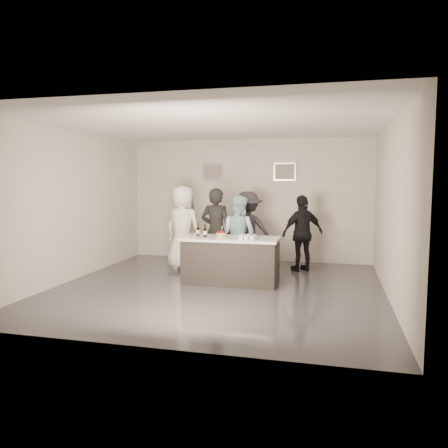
# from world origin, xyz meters

# --- Properties ---
(floor) EXTENTS (6.00, 6.00, 0.00)m
(floor) POSITION_xyz_m (0.00, 0.00, 0.00)
(floor) COLOR #3D3D42
(floor) RESTS_ON ground
(ceiling) EXTENTS (6.00, 6.00, 0.00)m
(ceiling) POSITION_xyz_m (0.00, 0.00, 3.00)
(ceiling) COLOR white
(wall_back) EXTENTS (6.00, 0.04, 3.00)m
(wall_back) POSITION_xyz_m (0.00, 3.00, 1.50)
(wall_back) COLOR beige
(wall_back) RESTS_ON ground
(wall_front) EXTENTS (6.00, 0.04, 3.00)m
(wall_front) POSITION_xyz_m (0.00, -3.00, 1.50)
(wall_front) COLOR beige
(wall_front) RESTS_ON ground
(wall_left) EXTENTS (0.04, 6.00, 3.00)m
(wall_left) POSITION_xyz_m (-3.00, 0.00, 1.50)
(wall_left) COLOR beige
(wall_left) RESTS_ON ground
(wall_right) EXTENTS (0.04, 6.00, 3.00)m
(wall_right) POSITION_xyz_m (3.00, 0.00, 1.50)
(wall_right) COLOR beige
(wall_right) RESTS_ON ground
(picture_left) EXTENTS (0.54, 0.04, 0.44)m
(picture_left) POSITION_xyz_m (-0.90, 2.97, 2.20)
(picture_left) COLOR #B2B2B7
(picture_left) RESTS_ON wall_back
(picture_right) EXTENTS (0.54, 0.04, 0.44)m
(picture_right) POSITION_xyz_m (0.90, 2.97, 2.20)
(picture_right) COLOR #B2B2B7
(picture_right) RESTS_ON wall_back
(bar_counter) EXTENTS (1.86, 0.86, 0.90)m
(bar_counter) POSITION_xyz_m (0.15, 0.45, 0.45)
(bar_counter) COLOR white
(bar_counter) RESTS_ON ground
(cake) EXTENTS (0.20, 0.20, 0.07)m
(cake) POSITION_xyz_m (-0.04, 0.44, 0.94)
(cake) COLOR orange
(cake) RESTS_ON bar_counter
(beer_bottle_a) EXTENTS (0.07, 0.07, 0.26)m
(beer_bottle_a) POSITION_xyz_m (-0.52, 0.47, 1.03)
(beer_bottle_a) COLOR black
(beer_bottle_a) RESTS_ON bar_counter
(beer_bottle_b) EXTENTS (0.07, 0.07, 0.26)m
(beer_bottle_b) POSITION_xyz_m (-0.35, 0.36, 1.03)
(beer_bottle_b) COLOR black
(beer_bottle_b) RESTS_ON bar_counter
(tumbler_cluster) EXTENTS (0.30, 0.30, 0.08)m
(tumbler_cluster) POSITION_xyz_m (0.51, 0.30, 0.94)
(tumbler_cluster) COLOR orange
(tumbler_cluster) RESTS_ON bar_counter
(candles) EXTENTS (0.24, 0.08, 0.01)m
(candles) POSITION_xyz_m (-0.14, 0.19, 0.90)
(candles) COLOR pink
(candles) RESTS_ON bar_counter
(person_main_black) EXTENTS (0.71, 0.50, 1.84)m
(person_main_black) POSITION_xyz_m (-0.34, 1.16, 0.92)
(person_main_black) COLOR black
(person_main_black) RESTS_ON ground
(person_main_blue) EXTENTS (0.99, 0.88, 1.68)m
(person_main_blue) POSITION_xyz_m (0.11, 1.30, 0.84)
(person_main_blue) COLOR #ABD8E0
(person_main_blue) RESTS_ON ground
(person_guest_left) EXTENTS (1.06, 0.85, 1.88)m
(person_guest_left) POSITION_xyz_m (-1.20, 1.48, 0.94)
(person_guest_left) COLOR white
(person_guest_left) RESTS_ON ground
(person_guest_right) EXTENTS (1.04, 0.89, 1.68)m
(person_guest_right) POSITION_xyz_m (1.42, 1.93, 0.84)
(person_guest_right) COLOR black
(person_guest_right) RESTS_ON ground
(person_guest_back) EXTENTS (1.26, 0.91, 1.75)m
(person_guest_back) POSITION_xyz_m (0.21, 1.83, 0.87)
(person_guest_back) COLOR #2A2830
(person_guest_back) RESTS_ON ground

